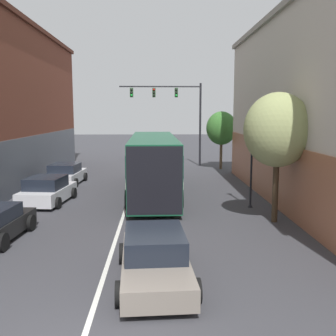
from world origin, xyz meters
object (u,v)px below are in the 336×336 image
object	(u,v)px
street_lamp	(252,155)
parked_car_left_near	(66,174)
street_tree_far	(221,128)
traffic_signal_gantry	(175,105)
street_tree_near	(278,130)
hatchback_foreground	(155,258)
parked_car_left_mid	(47,191)
bus	(153,162)

from	to	relation	value
street_lamp	parked_car_left_near	bearing A→B (deg)	147.45
street_lamp	street_tree_far	xyz separation A→B (m)	(0.74, 13.66, 0.79)
street_lamp	traffic_signal_gantry	bearing A→B (deg)	101.02
street_tree_far	street_tree_near	bearing A→B (deg)	-91.15
traffic_signal_gantry	street_lamp	distance (m)	16.16
hatchback_foreground	street_lamp	bearing A→B (deg)	-32.47
parked_car_left_mid	parked_car_left_near	bearing A→B (deg)	9.54
parked_car_left_near	bus	bearing A→B (deg)	-116.53
parked_car_left_near	street_tree_far	size ratio (longest dim) A/B	0.83
traffic_signal_gantry	street_tree_near	bearing A→B (deg)	-79.27
bus	parked_car_left_mid	bearing A→B (deg)	110.50
parked_car_left_near	hatchback_foreground	bearing A→B (deg)	-154.56
street_tree_far	hatchback_foreground	bearing A→B (deg)	-103.89
hatchback_foreground	street_lamp	xyz separation A→B (m)	(4.72, 8.43, 1.96)
hatchback_foreground	street_tree_far	xyz separation A→B (m)	(5.46, 22.08, 2.75)
street_tree_near	street_lamp	bearing A→B (deg)	99.02
bus	hatchback_foreground	xyz separation A→B (m)	(0.14, -11.80, -1.23)
hatchback_foreground	parked_car_left_near	xyz separation A→B (m)	(-5.97, 15.24, 0.00)
parked_car_left_near	street_tree_far	xyz separation A→B (m)	(11.43, 6.84, 2.75)
parked_car_left_near	street_tree_near	xyz separation A→B (m)	(11.10, -9.45, 3.30)
street_tree_near	street_tree_far	world-z (taller)	street_tree_near
bus	street_lamp	size ratio (longest dim) A/B	2.43
hatchback_foreground	traffic_signal_gantry	world-z (taller)	traffic_signal_gantry
bus	hatchback_foreground	distance (m)	11.86
traffic_signal_gantry	street_tree_far	bearing A→B (deg)	-27.51
hatchback_foreground	street_tree_near	bearing A→B (deg)	-44.79
bus	parked_car_left_near	bearing A→B (deg)	58.41
hatchback_foreground	traffic_signal_gantry	distance (m)	24.57
street_lamp	street_tree_near	xyz separation A→B (m)	(0.42, -2.63, 1.34)
hatchback_foreground	parked_car_left_near	bearing A→B (deg)	18.14
street_tree_near	parked_car_left_mid	bearing A→B (deg)	160.38
parked_car_left_near	traffic_signal_gantry	size ratio (longest dim) A/B	0.55
bus	street_lamp	bearing A→B (deg)	-125.80
parked_car_left_near	street_lamp	size ratio (longest dim) A/B	0.83
hatchback_foreground	parked_car_left_mid	world-z (taller)	parked_car_left_mid
street_tree_near	street_tree_far	xyz separation A→B (m)	(0.33, 16.29, -0.55)
street_tree_near	street_tree_far	bearing A→B (deg)	88.85
hatchback_foreground	parked_car_left_mid	bearing A→B (deg)	27.09
bus	street_tree_near	world-z (taller)	street_tree_near
bus	street_tree_far	size ratio (longest dim) A/B	2.44
parked_car_left_mid	traffic_signal_gantry	world-z (taller)	traffic_signal_gantry
hatchback_foreground	parked_car_left_mid	distance (m)	11.16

